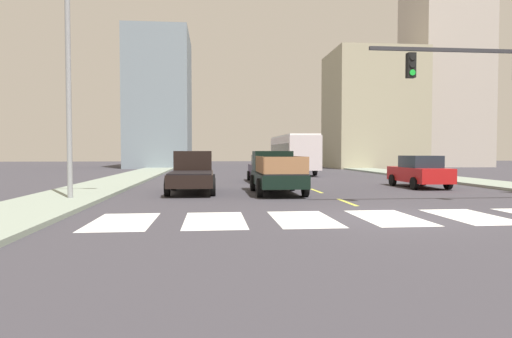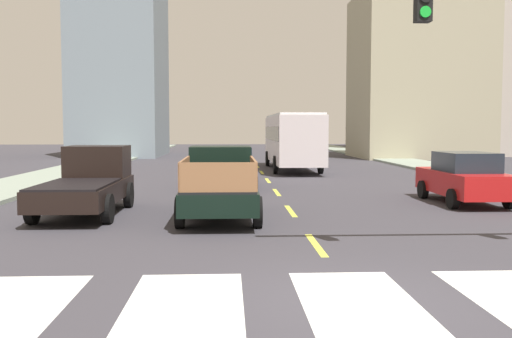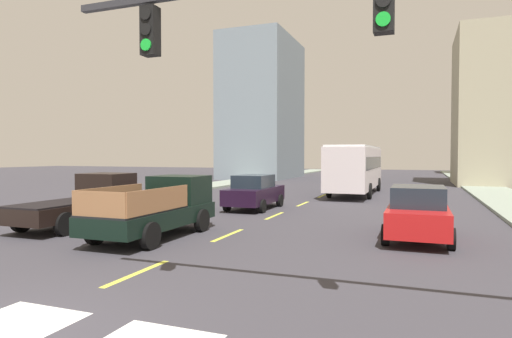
% 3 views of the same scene
% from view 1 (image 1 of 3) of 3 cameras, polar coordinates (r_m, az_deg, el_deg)
% --- Properties ---
extents(ground_plane, '(160.00, 160.00, 0.00)m').
position_cam_1_polar(ground_plane, '(13.59, 16.56, -5.99)').
color(ground_plane, '#3A383F').
extents(sidewalk_right, '(3.29, 110.00, 0.15)m').
position_cam_1_polar(sidewalk_right, '(34.48, 22.13, -1.03)').
color(sidewalk_right, gray).
rests_on(sidewalk_right, ground).
extents(sidewalk_left, '(3.29, 110.00, 0.15)m').
position_cam_1_polar(sidewalk_left, '(31.07, -16.50, -1.29)').
color(sidewalk_left, gray).
rests_on(sidewalk_left, ground).
extents(crosswalk_stripe_0, '(1.68, 3.24, 0.01)m').
position_cam_1_polar(crosswalk_stripe_0, '(12.83, -16.68, -6.46)').
color(crosswalk_stripe_0, white).
rests_on(crosswalk_stripe_0, ground).
extents(crosswalk_stripe_1, '(1.68, 3.24, 0.01)m').
position_cam_1_polar(crosswalk_stripe_1, '(12.60, -5.30, -6.53)').
color(crosswalk_stripe_1, white).
rests_on(crosswalk_stripe_1, ground).
extents(crosswalk_stripe_2, '(1.68, 3.24, 0.01)m').
position_cam_1_polar(crosswalk_stripe_2, '(12.86, 6.06, -6.36)').
color(crosswalk_stripe_2, white).
rests_on(crosswalk_stripe_2, ground).
extents(crosswalk_stripe_3, '(1.68, 3.24, 0.01)m').
position_cam_1_polar(crosswalk_stripe_3, '(13.59, 16.56, -5.97)').
color(crosswalk_stripe_3, white).
rests_on(crosswalk_stripe_3, ground).
extents(crosswalk_stripe_4, '(1.68, 3.24, 0.01)m').
position_cam_1_polar(crosswalk_stripe_4, '(14.72, 25.71, -5.48)').
color(crosswalk_stripe_4, white).
rests_on(crosswalk_stripe_4, ground).
extents(lane_dash_0, '(0.16, 2.40, 0.01)m').
position_cam_1_polar(lane_dash_0, '(17.33, 11.55, -4.18)').
color(lane_dash_0, '#D3D644').
rests_on(lane_dash_0, ground).
extents(lane_dash_1, '(0.16, 2.40, 0.01)m').
position_cam_1_polar(lane_dash_1, '(22.13, 7.72, -2.78)').
color(lane_dash_1, '#D3D644').
rests_on(lane_dash_1, ground).
extents(lane_dash_2, '(0.16, 2.40, 0.01)m').
position_cam_1_polar(lane_dash_2, '(27.01, 5.26, -1.87)').
color(lane_dash_2, '#D3D644').
rests_on(lane_dash_2, ground).
extents(lane_dash_3, '(0.16, 2.40, 0.01)m').
position_cam_1_polar(lane_dash_3, '(31.92, 3.57, -1.24)').
color(lane_dash_3, '#D3D644').
rests_on(lane_dash_3, ground).
extents(lane_dash_4, '(0.16, 2.40, 0.01)m').
position_cam_1_polar(lane_dash_4, '(36.86, 2.32, -0.78)').
color(lane_dash_4, '#D3D644').
rests_on(lane_dash_4, ground).
extents(lane_dash_5, '(0.16, 2.40, 0.01)m').
position_cam_1_polar(lane_dash_5, '(41.81, 1.37, -0.43)').
color(lane_dash_5, '#D3D644').
rests_on(lane_dash_5, ground).
extents(lane_dash_6, '(0.16, 2.40, 0.01)m').
position_cam_1_polar(lane_dash_6, '(46.77, 0.63, -0.15)').
color(lane_dash_6, '#D3D644').
rests_on(lane_dash_6, ground).
extents(lane_dash_7, '(0.16, 2.40, 0.01)m').
position_cam_1_polar(lane_dash_7, '(51.74, 0.02, 0.08)').
color(lane_dash_7, '#D3D644').
rests_on(lane_dash_7, ground).
extents(pickup_stakebed, '(2.18, 5.20, 1.96)m').
position_cam_1_polar(pickup_stakebed, '(20.87, 2.55, -0.49)').
color(pickup_stakebed, black).
rests_on(pickup_stakebed, ground).
extents(pickup_dark, '(2.18, 5.20, 1.96)m').
position_cam_1_polar(pickup_dark, '(21.50, -8.15, -0.48)').
color(pickup_dark, black).
rests_on(pickup_dark, ground).
extents(city_bus, '(2.72, 10.80, 3.32)m').
position_cam_1_polar(city_bus, '(39.00, 4.76, 2.24)').
color(city_bus, silver).
rests_on(city_bus, ground).
extents(sedan_far, '(2.02, 4.40, 1.72)m').
position_cam_1_polar(sedan_far, '(28.65, 1.13, 0.08)').
color(sedan_far, black).
rests_on(sedan_far, ground).
extents(sedan_near_right, '(2.02, 4.40, 1.72)m').
position_cam_1_polar(sedan_near_right, '(25.52, 20.14, -0.31)').
color(sedan_near_right, red).
rests_on(sedan_near_right, ground).
extents(streetlight_left, '(2.20, 0.28, 9.00)m').
position_cam_1_polar(streetlight_left, '(18.72, -22.38, 11.42)').
color(streetlight_left, gray).
rests_on(streetlight_left, ground).
extents(block_mid_left, '(10.33, 9.10, 13.84)m').
position_cam_1_polar(block_mid_left, '(55.98, 14.67, 7.25)').
color(block_mid_left, tan).
rests_on(block_mid_left, ground).
extents(block_mid_right, '(7.37, 11.40, 16.44)m').
position_cam_1_polar(block_mid_right, '(57.42, -12.19, 8.45)').
color(block_mid_right, gray).
rests_on(block_mid_right, ground).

